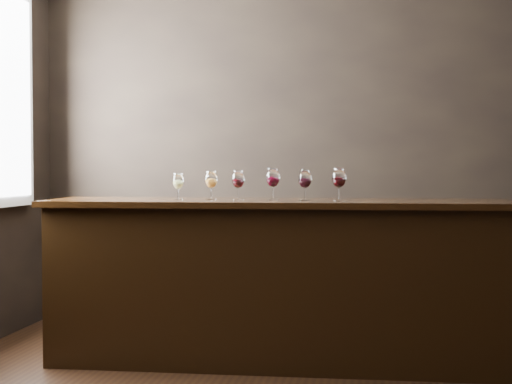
% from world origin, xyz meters
% --- Properties ---
extents(room_shell, '(5.02, 4.52, 2.81)m').
position_xyz_m(room_shell, '(-0.23, 0.11, 1.81)').
color(room_shell, black).
rests_on(room_shell, ground).
extents(bar_counter, '(2.86, 0.78, 0.99)m').
position_xyz_m(bar_counter, '(-0.44, 1.17, 0.50)').
color(bar_counter, black).
rests_on(bar_counter, ground).
extents(bar_top, '(2.96, 0.85, 0.04)m').
position_xyz_m(bar_top, '(-0.44, 1.17, 1.01)').
color(bar_top, black).
rests_on(bar_top, bar_counter).
extents(back_bar_shelf, '(2.52, 0.40, 0.91)m').
position_xyz_m(back_bar_shelf, '(-0.18, 2.03, 0.45)').
color(back_bar_shelf, black).
rests_on(back_bar_shelf, ground).
extents(glass_white, '(0.07, 0.07, 0.17)m').
position_xyz_m(glass_white, '(-1.08, 1.14, 1.14)').
color(glass_white, white).
rests_on(glass_white, bar_top).
extents(glass_amber, '(0.08, 0.08, 0.18)m').
position_xyz_m(glass_amber, '(-0.87, 1.19, 1.15)').
color(glass_amber, white).
rests_on(glass_amber, bar_top).
extents(glass_red_a, '(0.08, 0.08, 0.19)m').
position_xyz_m(glass_red_a, '(-0.69, 1.16, 1.15)').
color(glass_red_a, white).
rests_on(glass_red_a, bar_top).
extents(glass_red_b, '(0.09, 0.09, 0.20)m').
position_xyz_m(glass_red_b, '(-0.47, 1.18, 1.17)').
color(glass_red_b, white).
rests_on(glass_red_b, bar_top).
extents(glass_red_c, '(0.08, 0.08, 0.19)m').
position_xyz_m(glass_red_c, '(-0.26, 1.15, 1.16)').
color(glass_red_c, white).
rests_on(glass_red_c, bar_top).
extents(glass_red_d, '(0.09, 0.09, 0.20)m').
position_xyz_m(glass_red_d, '(-0.05, 1.14, 1.17)').
color(glass_red_d, white).
rests_on(glass_red_d, bar_top).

